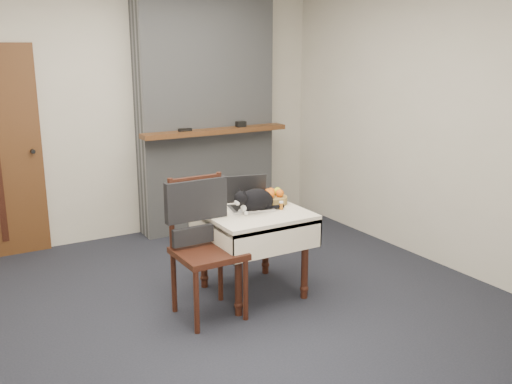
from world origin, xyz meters
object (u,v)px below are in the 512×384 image
(cat, at_px, (256,200))
(chair, at_px, (202,227))
(pill_bottle, at_px, (281,205))
(cream_jar, at_px, (216,211))
(side_table, at_px, (253,224))
(fruit_basket, at_px, (274,198))
(laptop, at_px, (249,200))

(cat, bearing_deg, chair, 176.13)
(cat, distance_m, pill_bottle, 0.22)
(cream_jar, height_order, pill_bottle, cream_jar)
(side_table, xyz_separation_m, fruit_basket, (0.25, 0.09, 0.16))
(cream_jar, relative_size, fruit_basket, 0.35)
(chair, bearing_deg, cream_jar, 30.02)
(cat, height_order, chair, chair)
(laptop, distance_m, cat, 0.13)
(side_table, height_order, cat, cat)
(cat, relative_size, fruit_basket, 1.99)
(cream_jar, relative_size, chair, 0.07)
(cream_jar, distance_m, fruit_basket, 0.57)
(cream_jar, bearing_deg, chair, -149.18)
(laptop, bearing_deg, pill_bottle, -29.07)
(pill_bottle, bearing_deg, fruit_basket, 77.27)
(cream_jar, xyz_separation_m, fruit_basket, (0.57, 0.08, 0.01))
(pill_bottle, relative_size, chair, 0.06)
(chair, bearing_deg, side_table, 9.57)
(side_table, distance_m, pill_bottle, 0.27)
(laptop, xyz_separation_m, cream_jar, (-0.33, -0.08, -0.02))
(cat, bearing_deg, laptop, 77.47)
(pill_bottle, distance_m, chair, 0.71)
(side_table, bearing_deg, cream_jar, 177.40)
(cream_jar, bearing_deg, fruit_basket, 7.83)
(side_table, bearing_deg, fruit_basket, 20.28)
(pill_bottle, height_order, chair, chair)
(cream_jar, distance_m, chair, 0.22)
(fruit_basket, bearing_deg, laptop, 179.68)
(side_table, height_order, laptop, laptop)
(cream_jar, bearing_deg, side_table, -2.60)
(laptop, height_order, pill_bottle, laptop)
(fruit_basket, relative_size, chair, 0.21)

